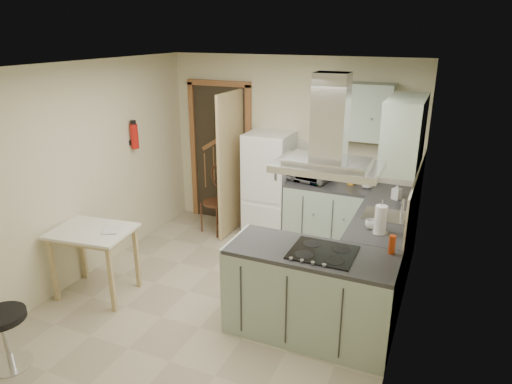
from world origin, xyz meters
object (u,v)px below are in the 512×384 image
at_px(fridge, 269,185).
at_px(drop_leaf_table, 96,262).
at_px(peninsula, 310,293).
at_px(microwave, 309,169).
at_px(bentwood_chair, 217,203).
at_px(extractor_hood, 328,167).
at_px(stool, 6,339).

distance_m(fridge, drop_leaf_table, 2.54).
distance_m(peninsula, microwave, 2.18).
relative_size(peninsula, bentwood_chair, 1.71).
distance_m(peninsula, bentwood_chair, 2.64).
relative_size(peninsula, extractor_hood, 1.72).
bearing_deg(microwave, peninsula, -60.96).
relative_size(drop_leaf_table, microwave, 1.50).
distance_m(extractor_hood, microwave, 2.23).
height_order(peninsula, microwave, microwave).
xyz_separation_m(bentwood_chair, microwave, (1.30, 0.21, 0.60)).
xyz_separation_m(extractor_hood, stool, (-2.40, -1.48, -1.45)).
bearing_deg(peninsula, fridge, 121.74).
bearing_deg(stool, fridge, 72.80).
bearing_deg(fridge, microwave, 0.47).
height_order(peninsula, bentwood_chair, bentwood_chair).
bearing_deg(fridge, stool, -107.20).
distance_m(peninsula, drop_leaf_table, 2.40).
distance_m(bentwood_chair, microwave, 1.45).
relative_size(extractor_hood, microwave, 1.62).
relative_size(stool, microwave, 0.97).
distance_m(peninsula, stool, 2.74).
relative_size(fridge, drop_leaf_table, 1.79).
bearing_deg(microwave, drop_leaf_table, -117.03).
height_order(fridge, bentwood_chair, fridge).
bearing_deg(extractor_hood, drop_leaf_table, -174.32).
bearing_deg(stool, extractor_hood, 31.76).
relative_size(drop_leaf_table, stool, 1.56).
height_order(fridge, extractor_hood, extractor_hood).
bearing_deg(fridge, drop_leaf_table, -117.55).
relative_size(drop_leaf_table, bentwood_chair, 0.92).
bearing_deg(fridge, bentwood_chair, -164.21).
distance_m(extractor_hood, bentwood_chair, 3.00).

